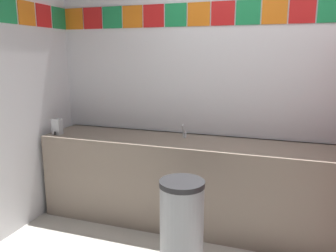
% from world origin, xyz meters
% --- Properties ---
extents(wall_back, '(4.33, 0.09, 2.68)m').
position_xyz_m(wall_back, '(0.00, 1.47, 1.34)').
color(wall_back, silver).
rests_on(wall_back, ground_plane).
extents(vanity_counter, '(2.72, 0.59, 0.83)m').
position_xyz_m(vanity_counter, '(-0.76, 1.13, 0.42)').
color(vanity_counter, gray).
rests_on(vanity_counter, ground_plane).
extents(faucet_center, '(0.04, 0.10, 0.14)m').
position_xyz_m(faucet_center, '(-0.76, 1.22, 0.89)').
color(faucet_center, silver).
rests_on(faucet_center, vanity_counter).
extents(soap_dispenser, '(0.09, 0.09, 0.16)m').
position_xyz_m(soap_dispenser, '(-2.01, 0.96, 0.91)').
color(soap_dispenser, '#B7BABF').
rests_on(soap_dispenser, vanity_counter).
extents(trash_bin, '(0.34, 0.34, 0.72)m').
position_xyz_m(trash_bin, '(-0.53, 0.40, 0.36)').
color(trash_bin, '#999EA3').
rests_on(trash_bin, ground_plane).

